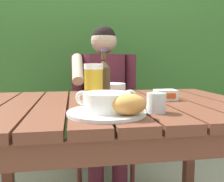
{
  "coord_description": "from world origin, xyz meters",
  "views": [
    {
      "loc": [
        -0.19,
        -1.08,
        0.96
      ],
      "look_at": [
        -0.04,
        -0.15,
        0.85
      ],
      "focal_mm": 38.66,
      "sensor_mm": 36.0,
      "label": 1
    }
  ],
  "objects_px": {
    "butter_tub": "(166,95)",
    "table_knife": "(141,108)",
    "chair_near_diner": "(102,120)",
    "diner_bowl": "(112,88)",
    "beer_bottle": "(104,80)",
    "water_glass_small": "(156,103)",
    "bread_roll": "(129,104)",
    "serving_plate": "(107,113)",
    "beer_glass": "(94,84)",
    "person_eating": "(104,94)",
    "soup_bowl": "(107,101)"
  },
  "relations": [
    {
      "from": "table_knife",
      "to": "diner_bowl",
      "type": "relative_size",
      "value": 1.07
    },
    {
      "from": "water_glass_small",
      "to": "butter_tub",
      "type": "height_order",
      "value": "water_glass_small"
    },
    {
      "from": "butter_tub",
      "to": "table_knife",
      "type": "distance_m",
      "value": 0.26
    },
    {
      "from": "bread_roll",
      "to": "beer_bottle",
      "type": "xyz_separation_m",
      "value": [
        -0.04,
        0.36,
        0.05
      ]
    },
    {
      "from": "bread_roll",
      "to": "butter_tub",
      "type": "xyz_separation_m",
      "value": [
        0.26,
        0.34,
        -0.02
      ]
    },
    {
      "from": "water_glass_small",
      "to": "beer_glass",
      "type": "bearing_deg",
      "value": 134.63
    },
    {
      "from": "serving_plate",
      "to": "diner_bowl",
      "type": "distance_m",
      "value": 0.59
    },
    {
      "from": "beer_bottle",
      "to": "butter_tub",
      "type": "height_order",
      "value": "beer_bottle"
    },
    {
      "from": "bread_roll",
      "to": "beer_bottle",
      "type": "relative_size",
      "value": 0.5
    },
    {
      "from": "beer_glass",
      "to": "butter_tub",
      "type": "bearing_deg",
      "value": 8.9
    },
    {
      "from": "diner_bowl",
      "to": "beer_bottle",
      "type": "bearing_deg",
      "value": -106.66
    },
    {
      "from": "person_eating",
      "to": "diner_bowl",
      "type": "height_order",
      "value": "person_eating"
    },
    {
      "from": "chair_near_diner",
      "to": "beer_bottle",
      "type": "relative_size",
      "value": 4.03
    },
    {
      "from": "soup_bowl",
      "to": "diner_bowl",
      "type": "relative_size",
      "value": 1.39
    },
    {
      "from": "soup_bowl",
      "to": "beer_bottle",
      "type": "relative_size",
      "value": 0.9
    },
    {
      "from": "chair_near_diner",
      "to": "diner_bowl",
      "type": "distance_m",
      "value": 0.64
    },
    {
      "from": "serving_plate",
      "to": "person_eating",
      "type": "bearing_deg",
      "value": 83.01
    },
    {
      "from": "bread_roll",
      "to": "butter_tub",
      "type": "relative_size",
      "value": 1.19
    },
    {
      "from": "serving_plate",
      "to": "chair_near_diner",
      "type": "bearing_deg",
      "value": 84.1
    },
    {
      "from": "water_glass_small",
      "to": "diner_bowl",
      "type": "relative_size",
      "value": 0.46
    },
    {
      "from": "butter_tub",
      "to": "chair_near_diner",
      "type": "bearing_deg",
      "value": 103.57
    },
    {
      "from": "chair_near_diner",
      "to": "soup_bowl",
      "type": "distance_m",
      "value": 1.19
    },
    {
      "from": "table_knife",
      "to": "beer_glass",
      "type": "bearing_deg",
      "value": 143.19
    },
    {
      "from": "soup_bowl",
      "to": "water_glass_small",
      "type": "height_order",
      "value": "soup_bowl"
    },
    {
      "from": "diner_bowl",
      "to": "person_eating",
      "type": "bearing_deg",
      "value": 90.47
    },
    {
      "from": "person_eating",
      "to": "beer_bottle",
      "type": "bearing_deg",
      "value": -97.62
    },
    {
      "from": "soup_bowl",
      "to": "beer_bottle",
      "type": "xyz_separation_m",
      "value": [
        0.03,
        0.28,
        0.06
      ]
    },
    {
      "from": "beer_bottle",
      "to": "water_glass_small",
      "type": "xyz_separation_m",
      "value": [
        0.16,
        -0.28,
        -0.07
      ]
    },
    {
      "from": "butter_tub",
      "to": "table_knife",
      "type": "xyz_separation_m",
      "value": [
        -0.18,
        -0.19,
        -0.02
      ]
    },
    {
      "from": "person_eating",
      "to": "beer_glass",
      "type": "height_order",
      "value": "person_eating"
    },
    {
      "from": "soup_bowl",
      "to": "serving_plate",
      "type": "bearing_deg",
      "value": 90.0
    },
    {
      "from": "water_glass_small",
      "to": "table_knife",
      "type": "bearing_deg",
      "value": 112.92
    },
    {
      "from": "person_eating",
      "to": "diner_bowl",
      "type": "relative_size",
      "value": 7.8
    },
    {
      "from": "serving_plate",
      "to": "diner_bowl",
      "type": "height_order",
      "value": "diner_bowl"
    },
    {
      "from": "chair_near_diner",
      "to": "table_knife",
      "type": "relative_size",
      "value": 5.85
    },
    {
      "from": "beer_glass",
      "to": "serving_plate",
      "type": "bearing_deg",
      "value": -82.82
    },
    {
      "from": "beer_glass",
      "to": "chair_near_diner",
      "type": "bearing_deg",
      "value": 81.14
    },
    {
      "from": "chair_near_diner",
      "to": "beer_bottle",
      "type": "xyz_separation_m",
      "value": [
        -0.09,
        -0.85,
        0.4
      ]
    },
    {
      "from": "serving_plate",
      "to": "beer_glass",
      "type": "relative_size",
      "value": 1.59
    },
    {
      "from": "chair_near_diner",
      "to": "table_knife",
      "type": "bearing_deg",
      "value": -88.25
    },
    {
      "from": "beer_glass",
      "to": "person_eating",
      "type": "bearing_deg",
      "value": 78.92
    },
    {
      "from": "butter_tub",
      "to": "diner_bowl",
      "type": "bearing_deg",
      "value": 123.55
    },
    {
      "from": "beer_bottle",
      "to": "table_knife",
      "type": "distance_m",
      "value": 0.26
    },
    {
      "from": "beer_glass",
      "to": "table_knife",
      "type": "height_order",
      "value": "beer_glass"
    },
    {
      "from": "beer_bottle",
      "to": "diner_bowl",
      "type": "relative_size",
      "value": 1.55
    },
    {
      "from": "soup_bowl",
      "to": "table_knife",
      "type": "bearing_deg",
      "value": 28.25
    },
    {
      "from": "beer_bottle",
      "to": "soup_bowl",
      "type": "bearing_deg",
      "value": -95.55
    },
    {
      "from": "person_eating",
      "to": "table_knife",
      "type": "height_order",
      "value": "person_eating"
    },
    {
      "from": "serving_plate",
      "to": "beer_bottle",
      "type": "distance_m",
      "value": 0.3
    },
    {
      "from": "diner_bowl",
      "to": "table_knife",
      "type": "bearing_deg",
      "value": -86.34
    }
  ]
}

